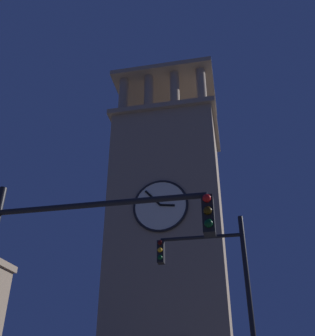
# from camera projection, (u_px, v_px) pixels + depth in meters

# --- Properties ---
(clocktower) EXTENTS (7.76, 6.82, 26.16)m
(clocktower) POSITION_uv_depth(u_px,v_px,m) (169.00, 243.00, 26.08)
(clocktower) COLOR gray
(clocktower) RESTS_ON ground_plane
(traffic_signal_near) EXTENTS (2.88, 0.41, 6.62)m
(traffic_signal_near) POSITION_uv_depth(u_px,v_px,m) (221.00, 292.00, 11.96)
(traffic_signal_near) COLOR black
(traffic_signal_near) RESTS_ON ground_plane
(traffic_signal_mid) EXTENTS (4.61, 0.41, 5.45)m
(traffic_signal_mid) POSITION_uv_depth(u_px,v_px,m) (60.00, 266.00, 7.42)
(traffic_signal_mid) COLOR black
(traffic_signal_mid) RESTS_ON ground_plane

